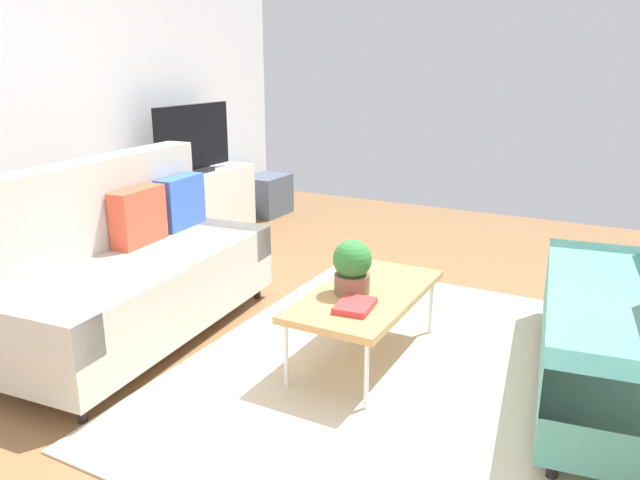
# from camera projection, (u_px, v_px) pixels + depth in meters

# --- Properties ---
(ground_plane) EXTENTS (7.68, 7.68, 0.00)m
(ground_plane) POSITION_uv_depth(u_px,v_px,m) (362.00, 355.00, 3.62)
(ground_plane) COLOR brown
(wall_far) EXTENTS (6.40, 0.12, 2.90)m
(wall_far) POSITION_uv_depth(u_px,v_px,m) (17.00, 92.00, 4.47)
(wall_far) COLOR silver
(wall_far) RESTS_ON ground_plane
(area_rug) EXTENTS (2.90, 2.20, 0.01)m
(area_rug) POSITION_uv_depth(u_px,v_px,m) (393.00, 369.00, 3.44)
(area_rug) COLOR beige
(area_rug) RESTS_ON ground_plane
(couch_beige) EXTENTS (1.96, 1.00, 1.10)m
(couch_beige) POSITION_uv_depth(u_px,v_px,m) (130.00, 268.00, 3.77)
(couch_beige) COLOR #B2ADA3
(couch_beige) RESTS_ON ground_plane
(coffee_table) EXTENTS (1.10, 0.56, 0.42)m
(coffee_table) POSITION_uv_depth(u_px,v_px,m) (366.00, 296.00, 3.47)
(coffee_table) COLOR #B7844C
(coffee_table) RESTS_ON ground_plane
(tv_console) EXTENTS (1.40, 0.44, 0.64)m
(tv_console) POSITION_uv_depth(u_px,v_px,m) (196.00, 205.00, 5.91)
(tv_console) COLOR silver
(tv_console) RESTS_ON ground_plane
(tv) EXTENTS (1.00, 0.20, 0.64)m
(tv) POSITION_uv_depth(u_px,v_px,m) (193.00, 140.00, 5.72)
(tv) COLOR black
(tv) RESTS_ON tv_console
(storage_trunk) EXTENTS (0.52, 0.40, 0.44)m
(storage_trunk) POSITION_uv_depth(u_px,v_px,m) (266.00, 195.00, 6.83)
(storage_trunk) COLOR #4C5666
(storage_trunk) RESTS_ON ground_plane
(potted_plant) EXTENTS (0.22, 0.22, 0.31)m
(potted_plant) POSITION_uv_depth(u_px,v_px,m) (352.00, 267.00, 3.39)
(potted_plant) COLOR brown
(potted_plant) RESTS_ON coffee_table
(table_book_0) EXTENTS (0.26, 0.21, 0.03)m
(table_book_0) POSITION_uv_depth(u_px,v_px,m) (355.00, 306.00, 3.22)
(table_book_0) COLOR red
(table_book_0) RESTS_ON coffee_table
(vase_0) EXTENTS (0.09, 0.09, 0.13)m
(vase_0) POSITION_uv_depth(u_px,v_px,m) (146.00, 175.00, 5.34)
(vase_0) COLOR #B24C4C
(vase_0) RESTS_ON tv_console
(bottle_0) EXTENTS (0.06, 0.06, 0.22)m
(bottle_0) POSITION_uv_depth(u_px,v_px,m) (165.00, 169.00, 5.41)
(bottle_0) COLOR #3F8C4C
(bottle_0) RESTS_ON tv_console
(bottle_1) EXTENTS (0.04, 0.04, 0.19)m
(bottle_1) POSITION_uv_depth(u_px,v_px,m) (174.00, 168.00, 5.51)
(bottle_1) COLOR #3359B2
(bottle_1) RESTS_ON tv_console
(bottle_2) EXTENTS (0.06, 0.06, 0.15)m
(bottle_2) POSITION_uv_depth(u_px,v_px,m) (180.00, 169.00, 5.59)
(bottle_2) COLOR red
(bottle_2) RESTS_ON tv_console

